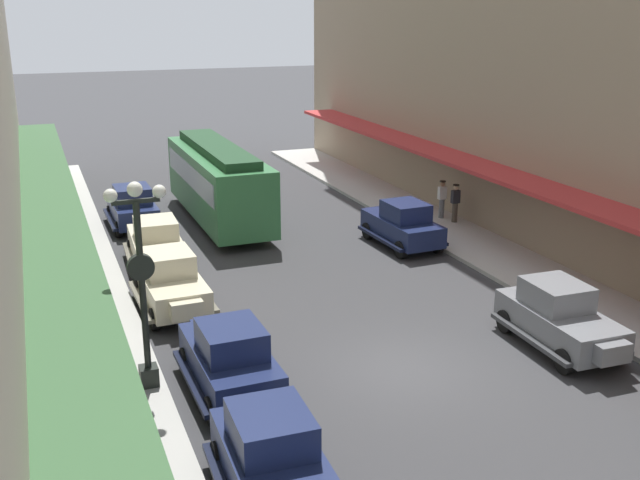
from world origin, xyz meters
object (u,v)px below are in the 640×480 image
Objects in this scene: parked_car_7 at (274,460)px; fire_hydrant at (590,310)px; parked_car_1 at (156,242)px; parked_car_6 at (133,206)px; lamp_post_with_clock at (141,277)px; parked_car_3 at (402,223)px; streetcar at (218,180)px; parked_car_5 at (559,315)px; parked_car_4 at (230,356)px; parked_car_0 at (171,281)px; pedestrian_1 at (442,199)px; pedestrian_0 at (455,203)px.

parked_car_7 is 12.05m from fire_hydrant.
parked_car_6 is (-0.07, 5.53, 0.00)m from parked_car_1.
parked_car_3 is at bearing 35.98° from lamp_post_with_clock.
parked_car_7 is 19.96m from streetcar.
parked_car_1 is 14.31m from parked_car_5.
lamp_post_with_clock is (-1.69, -14.80, 2.04)m from parked_car_6.
parked_car_4 is at bearing -89.37° from parked_car_1.
parked_car_4 is 5.21× the size of fire_hydrant.
parked_car_0 is 5.23× the size of fire_hydrant.
parked_car_4 is at bearing -137.72° from pedestrian_1.
parked_car_3 is 1.01× the size of parked_car_4.
lamp_post_with_clock reaches higher than parked_car_7.
parked_car_5 is at bearing -5.49° from parked_car_4.
parked_car_6 is at bearing 159.62° from pedestrian_0.
parked_car_4 is at bearing 179.15° from fire_hydrant.
parked_car_4 is 0.99× the size of parked_car_7.
parked_car_0 is at bearing 93.60° from parked_car_4.
parked_car_1 and parked_car_3 have the same top height.
pedestrian_1 is at bearing 6.67° from parked_car_1.
pedestrian_1 is at bearing 38.18° from parked_car_3.
streetcar is at bearing 109.62° from parked_car_5.
parked_car_3 is at bearing 88.66° from parked_car_5.
parked_car_4 is 17.14m from pedestrian_1.
parked_car_5 is (9.15, -0.88, 0.00)m from parked_car_4.
streetcar reaches higher than parked_car_5.
parked_car_6 is 0.44× the size of streetcar.
streetcar reaches higher than parked_car_4.
parked_car_0 is at bearing -112.65° from streetcar.
parked_car_4 is at bearing -103.07° from streetcar.
pedestrian_0 is at bearing 20.45° from parked_car_0.
pedestrian_0 is (12.86, 10.72, 0.07)m from parked_car_4.
parked_car_7 is at bearing -158.62° from fire_hydrant.
parked_car_1 is 12.99m from pedestrian_0.
parked_car_7 is 2.58× the size of pedestrian_0.
pedestrian_1 is (12.68, 11.53, 0.07)m from parked_car_4.
parked_car_5 is 11.33m from lamp_post_with_clock.
fire_hydrant is (10.88, -0.16, -0.38)m from parked_car_4.
parked_car_7 is at bearing -90.89° from parked_car_1.
parked_car_3 reaches higher than fire_hydrant.
parked_car_0 is 14.11m from pedestrian_0.
streetcar is (-5.66, 15.89, 0.96)m from parked_car_5.
streetcar is (-5.89, 6.08, 0.96)m from parked_car_3.
streetcar is 5.75× the size of pedestrian_1.
lamp_post_with_clock is (-5.35, -14.24, 1.08)m from streetcar.
fire_hydrant is at bearing 22.55° from parked_car_5.
lamp_post_with_clock is (-1.53, 5.32, 2.04)m from parked_car_7.
parked_car_3 is at bearing 54.23° from parked_car_7.
parked_car_7 is (-0.34, -4.55, 0.00)m from parked_car_4.
parked_car_1 is at bearing 137.15° from fire_hydrant.
lamp_post_with_clock is (-11.25, -8.17, 2.04)m from parked_car_3.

